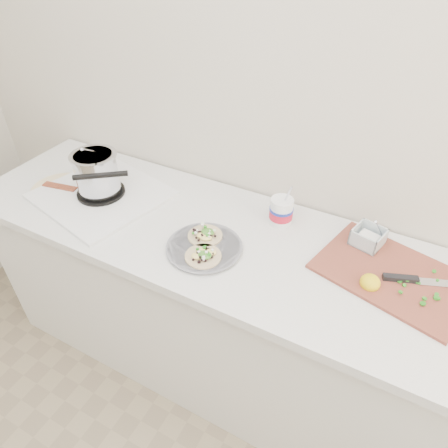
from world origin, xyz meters
The scene contains 6 objects.
counter centered at (0.00, 1.43, 0.45)m, with size 2.44×0.66×0.90m.
stove centered at (-0.68, 1.40, 0.98)m, with size 0.60×0.57×0.24m.
taco_plate centered at (-0.11, 1.31, 0.92)m, with size 0.28×0.28×0.04m.
tub centered at (0.08, 1.59, 0.97)m, with size 0.09×0.09×0.21m.
cutboard centered at (0.52, 1.51, 0.92)m, with size 0.55×0.44×0.07m.
bacon_plate centered at (-0.88, 1.35, 0.91)m, with size 0.25×0.25×0.02m.
Camera 1 is at (0.47, 0.37, 1.90)m, focal length 32.00 mm.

